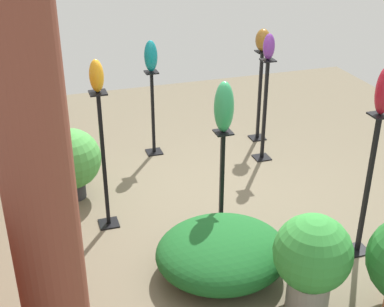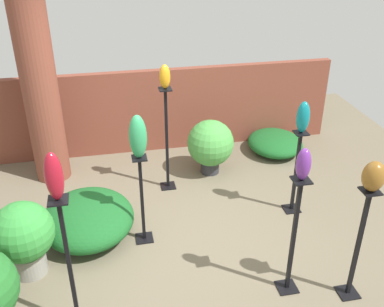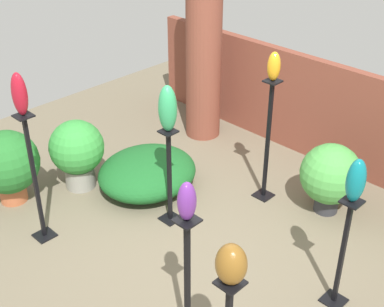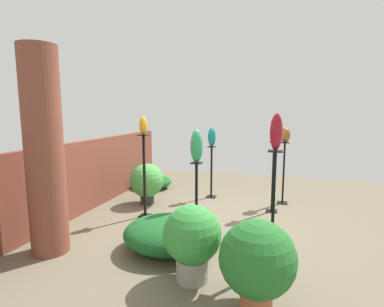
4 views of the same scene
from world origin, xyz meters
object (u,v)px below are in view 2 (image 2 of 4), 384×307
Objects in this scene: potted_plant_walkway_edge at (210,144)px; pedestal_amber at (167,144)px; pedestal_bronze at (357,249)px; pedestal_jade at (142,204)px; art_vase_violet at (303,164)px; art_vase_teal at (303,117)px; pedestal_violet at (293,242)px; art_vase_ruby at (54,177)px; pedestal_ruby at (71,272)px; art_vase_jade at (138,137)px; pedestal_teal at (295,176)px; potted_plant_mid_right at (24,235)px; art_vase_amber at (165,77)px; brick_pillar at (40,89)px; art_vase_bronze at (374,176)px.

pedestal_amber is at bearing -157.86° from potted_plant_walkway_edge.
pedestal_jade is (-1.91, 1.26, -0.07)m from pedestal_bronze.
art_vase_violet is at bearing -38.59° from pedestal_jade.
art_vase_violet reaches higher than pedestal_amber.
pedestal_bronze is 2.28m from pedestal_jade.
pedestal_violet is at bearing -114.45° from art_vase_teal.
pedestal_ruby is at bearing -90.00° from art_vase_ruby.
art_vase_jade reaches higher than pedestal_amber.
pedestal_violet reaches higher than pedestal_teal.
pedestal_jade is at bearing 13.59° from potted_plant_mid_right.
potted_plant_walkway_edge is (0.66, 0.27, -1.13)m from art_vase_amber.
brick_pillar reaches higher than pedestal_jade.
art_vase_bronze is (0.57, -0.19, 0.78)m from pedestal_violet.
brick_pillar is at bearing 86.61° from potted_plant_mid_right.
art_vase_bronze is at bearing -2.97° from art_vase_ruby.
pedestal_violet is 1.56m from art_vase_teal.
pedestal_jade is at bearing -173.84° from art_vase_teal.
potted_plant_walkway_edge is at bearing -8.97° from brick_pillar.
pedestal_amber is at bearing 149.79° from art_vase_teal.
potted_plant_mid_right is (-3.14, 0.96, -0.89)m from art_vase_bronze.
art_vase_amber is at bearing 67.20° from art_vase_jade.
art_vase_violet reaches higher than pedestal_violet.
pedestal_jade is 1.59m from art_vase_amber.
brick_pillar is 6.84× the size of art_vase_teal.
art_vase_violet reaches higher than art_vase_bronze.
potted_plant_mid_right is at bearing -170.88° from art_vase_teal.
pedestal_bronze is at bearing -18.57° from art_vase_violet.
art_vase_amber is at bearing -157.86° from potted_plant_walkway_edge.
pedestal_ruby is 4.56× the size of art_vase_amber.
pedestal_jade is at bearing 146.58° from pedestal_bronze.
pedestal_violet reaches higher than potted_plant_mid_right.
art_vase_violet is 2.60m from potted_plant_walkway_edge.
pedestal_violet is at bearing 1.52° from art_vase_ruby.
art_vase_amber is (-0.89, 2.13, 1.00)m from pedestal_violet.
pedestal_jade is 2.83× the size of art_vase_teal.
pedestal_ruby is at bearing -178.48° from pedestal_violet.
art_vase_bronze reaches higher than potted_plant_walkway_edge.
pedestal_violet reaches higher than potted_plant_walkway_edge.
art_vase_jade is (-1.91, 1.26, 0.77)m from pedestal_bronze.
art_vase_ruby reaches higher than art_vase_teal.
pedestal_teal is 1.01× the size of pedestal_jade.
art_vase_teal is at bearing 89.66° from art_vase_bronze.
brick_pillar is 2.14× the size of pedestal_bronze.
art_vase_violet is at bearing -67.31° from pedestal_amber.
potted_plant_mid_right is at bearing 163.04° from art_vase_bronze.
art_vase_jade is at bearing -173.84° from art_vase_teal.
brick_pillar is 1.88× the size of pedestal_ruby.
art_vase_ruby reaches higher than pedestal_ruby.
art_vase_teal is (1.47, -0.85, 0.63)m from pedestal_amber.
pedestal_amber is (1.17, 2.18, 0.02)m from pedestal_ruby.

